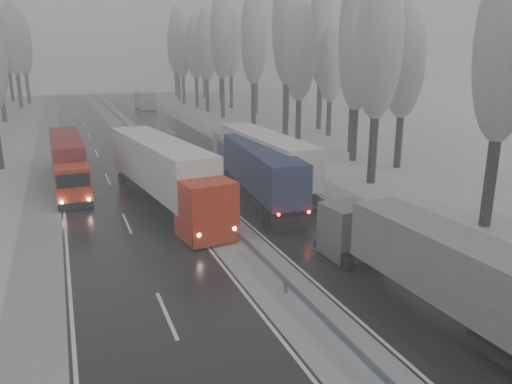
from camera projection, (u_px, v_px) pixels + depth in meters
carriageway_right at (251, 185)px, 39.83m from camera, size 7.50×200.00×0.03m
carriageway_left at (116, 198)px, 36.14m from camera, size 7.50×200.00×0.03m
median_slush at (187, 191)px, 37.98m from camera, size 3.00×200.00×0.04m
shoulder_right at (306, 179)px, 41.57m from camera, size 2.40×200.00×0.04m
shoulder_left at (42, 205)px, 34.39m from camera, size 2.40×200.00×0.04m
median_guardrail at (187, 184)px, 37.81m from camera, size 0.12×200.00×0.76m
tree_16 at (508, 43)px, 27.56m from camera, size 3.60×3.60×16.53m
tree_18 at (379, 45)px, 37.55m from camera, size 3.60×3.60×16.58m
tree_19 at (405, 62)px, 43.43m from camera, size 3.60×3.60×14.57m
tree_20 at (358, 53)px, 46.19m from camera, size 3.60×3.60×15.71m
tree_21 at (356, 34)px, 50.06m from camera, size 3.60×3.60×18.62m
tree_22 at (300, 52)px, 55.21m from camera, size 3.60×3.60×15.86m
tree_23 at (331, 65)px, 61.40m from camera, size 3.60×3.60×13.55m
tree_24 at (287, 27)px, 59.58m from camera, size 3.60×3.60×20.49m
tree_25 at (322, 34)px, 65.78m from camera, size 3.60×3.60×19.44m
tree_26 at (253, 38)px, 68.95m from camera, size 3.60×3.60×18.78m
tree_27 at (288, 45)px, 75.25m from camera, size 3.60×3.60×17.62m
tree_28 at (222, 37)px, 77.95m from camera, size 3.60×3.60×19.62m
tree_29 at (256, 44)px, 84.39m from camera, size 3.60×3.60×18.11m
tree_30 at (206, 45)px, 87.07m from camera, size 3.60×3.60×17.86m
tree_31 at (231, 43)px, 92.62m from camera, size 3.60×3.60×18.58m
tree_32 at (195, 47)px, 93.92m from camera, size 3.60×3.60×17.33m
tree_33 at (206, 58)px, 99.13m from camera, size 3.60×3.60×14.33m
tree_34 at (182, 47)px, 99.92m from camera, size 3.60×3.60×17.63m
tree_35 at (220, 45)px, 106.64m from camera, size 3.60×3.60×18.25m
tree_36 at (177, 39)px, 108.76m from camera, size 3.60×3.60×20.23m
tree_37 at (203, 51)px, 115.47m from camera, size 3.60×3.60×16.37m
tree_38 at (174, 47)px, 119.22m from camera, size 3.60×3.60×17.97m
tree_39 at (182, 52)px, 124.10m from camera, size 3.60×3.60×16.19m
tree_74 at (13, 39)px, 91.43m from camera, size 3.60×3.60×19.68m
tree_76 at (22, 44)px, 100.41m from camera, size 3.60×3.60×18.55m
tree_78 at (5, 41)px, 104.91m from camera, size 3.60×3.60×19.55m
truck_grey_tarp at (445, 268)px, 19.24m from camera, size 2.71×14.32×3.65m
truck_blue_box at (257, 167)px, 35.40m from camera, size 3.89×15.60×3.97m
truck_cream_box at (260, 155)px, 38.80m from camera, size 2.82×16.71×4.27m
box_truck_distant at (145, 100)px, 93.20m from camera, size 2.75×8.42×3.12m
truck_red_white at (165, 171)px, 33.03m from camera, size 5.07×17.79×4.53m
truck_red_red at (68, 158)px, 39.59m from camera, size 2.54×14.39×3.68m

